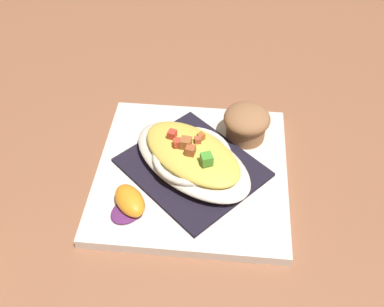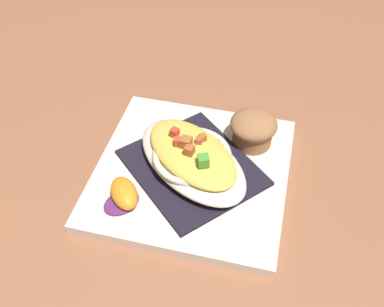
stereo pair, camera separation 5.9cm
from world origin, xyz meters
The scene contains 6 objects.
ground_plane centered at (0.00, 0.00, 0.00)m, with size 2.60×2.60×0.00m, color #955E42.
square_plate centered at (0.00, 0.00, 0.01)m, with size 0.26×0.26×0.01m, color silver.
folded_napkin centered at (0.00, 0.00, 0.02)m, with size 0.17×0.15×0.01m, color black.
gratin_dish centered at (0.00, 0.00, 0.04)m, with size 0.19×0.21×0.05m.
muffin centered at (0.08, -0.07, 0.04)m, with size 0.07×0.07×0.05m.
orange_garnish centered at (-0.08, 0.07, 0.03)m, with size 0.07×0.06×0.02m.
Camera 2 is at (-0.39, -0.12, 0.47)m, focal length 41.95 mm.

